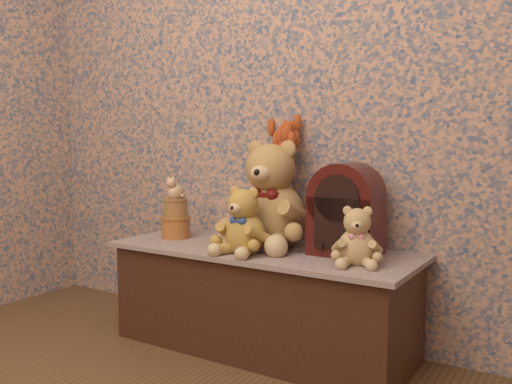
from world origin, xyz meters
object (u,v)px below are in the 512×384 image
teddy_small (357,233)px  ceramic_vase (283,219)px  teddy_large (273,189)px  teddy_medium (245,217)px  cat_figurine (175,187)px  cathedral_radio (346,209)px  biscuit_tin_lower (176,228)px

teddy_small → ceramic_vase: (-0.44, 0.23, -0.01)m
teddy_small → teddy_large: bearing=140.9°
teddy_large → teddy_medium: bearing=-98.8°
teddy_small → cat_figurine: bearing=155.6°
teddy_small → cathedral_radio: cathedral_radio is taller
teddy_medium → teddy_small: teddy_medium is taller
biscuit_tin_lower → ceramic_vase: bearing=21.2°
teddy_large → teddy_medium: 0.22m
teddy_large → cat_figurine: teddy_large is taller
teddy_medium → cat_figurine: size_ratio=2.58×
biscuit_tin_lower → teddy_large: bearing=11.4°
teddy_medium → cat_figurine: (-0.45, 0.10, 0.09)m
teddy_large → biscuit_tin_lower: teddy_large is taller
teddy_small → biscuit_tin_lower: 0.91m
ceramic_vase → biscuit_tin_lower: bearing=-158.8°
cat_figurine → teddy_small: bearing=0.6°
cathedral_radio → cat_figurine: (-0.81, -0.08, 0.05)m
teddy_large → teddy_small: bearing=-22.9°
teddy_small → cat_figurine: cat_figurine is taller
ceramic_vase → cat_figurine: 0.52m
teddy_large → cathedral_radio: (0.34, -0.01, -0.06)m
teddy_large → biscuit_tin_lower: size_ratio=3.66×
cathedral_radio → ceramic_vase: cathedral_radio is taller
teddy_large → biscuit_tin_lower: 0.51m
biscuit_tin_lower → cat_figurine: 0.19m
cathedral_radio → teddy_large: bearing=177.1°
teddy_small → cathedral_radio: size_ratio=0.63×
teddy_small → biscuit_tin_lower: (-0.91, 0.05, -0.07)m
cathedral_radio → cat_figurine: cathedral_radio is taller
cathedral_radio → cat_figurine: 0.81m
teddy_large → biscuit_tin_lower: bearing=-173.7°
ceramic_vase → biscuit_tin_lower: (-0.47, -0.18, -0.05)m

